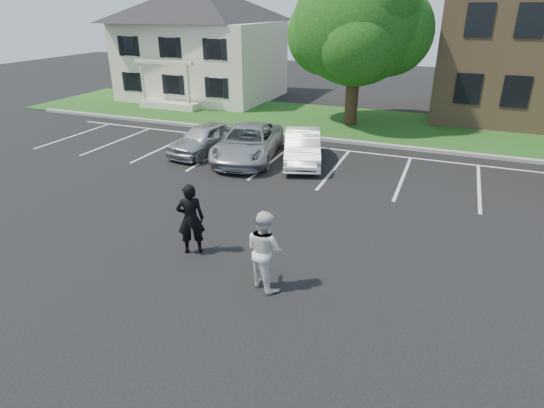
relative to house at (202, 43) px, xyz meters
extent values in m
plane|color=black|center=(13.00, -19.97, -3.83)|extent=(90.00, 90.00, 0.00)
cube|color=gray|center=(13.00, -7.97, -3.75)|extent=(40.00, 0.30, 0.15)
cube|color=#22471A|center=(13.00, -3.97, -3.79)|extent=(44.00, 8.00, 0.08)
cube|color=silver|center=(-1.00, -11.97, -3.82)|extent=(0.12, 5.20, 0.01)
cube|color=silver|center=(1.80, -11.97, -3.82)|extent=(0.12, 5.20, 0.01)
cube|color=silver|center=(4.60, -11.97, -3.82)|extent=(0.12, 5.20, 0.01)
cube|color=silver|center=(7.40, -11.97, -3.82)|extent=(0.12, 5.20, 0.01)
cube|color=silver|center=(10.20, -11.97, -3.82)|extent=(0.12, 5.20, 0.01)
cube|color=silver|center=(13.00, -11.97, -3.82)|extent=(0.12, 5.20, 0.01)
cube|color=silver|center=(15.80, -11.97, -3.82)|extent=(0.12, 5.20, 0.01)
cube|color=silver|center=(18.60, -11.97, -3.82)|extent=(0.12, 5.20, 0.01)
cube|color=silver|center=(14.40, -9.27, -3.82)|extent=(34.00, 0.12, 0.01)
cube|color=beige|center=(0.00, 0.03, -1.23)|extent=(10.00, 8.00, 5.20)
pyramid|color=black|center=(0.00, 0.03, 2.57)|extent=(10.30, 8.24, 2.40)
cube|color=beige|center=(0.00, -4.27, -3.58)|extent=(4.00, 1.60, 0.50)
cylinder|color=beige|center=(-1.70, -4.87, -2.48)|extent=(0.18, 0.18, 2.70)
cylinder|color=beige|center=(1.70, -4.87, -2.48)|extent=(0.18, 0.18, 2.70)
cube|color=beige|center=(0.00, -4.87, -0.83)|extent=(4.20, 0.25, 0.20)
cube|color=black|center=(0.00, -3.99, -2.33)|extent=(0.90, 0.06, 1.20)
cube|color=black|center=(0.00, -3.99, -0.03)|extent=(0.90, 0.06, 1.20)
cube|color=black|center=(-0.65, -3.99, -2.33)|extent=(0.32, 0.05, 1.25)
cube|color=black|center=(0.65, -3.99, -2.33)|extent=(0.32, 0.05, 1.25)
cube|color=black|center=(17.80, -3.00, -1.63)|extent=(1.30, 0.06, 1.60)
cube|color=black|center=(17.80, -3.00, 1.77)|extent=(1.30, 0.06, 1.60)
cube|color=black|center=(20.10, -3.00, -1.63)|extent=(1.30, 0.06, 1.60)
cube|color=black|center=(20.10, -3.00, 1.77)|extent=(1.30, 0.06, 1.60)
cylinder|color=black|center=(11.90, -4.36, -2.23)|extent=(0.70, 0.70, 3.20)
sphere|color=#0D440E|center=(11.90, -4.36, 1.67)|extent=(6.60, 6.60, 6.60)
sphere|color=#0D440E|center=(13.50, -3.66, 1.17)|extent=(4.60, 4.60, 4.60)
sphere|color=#0D440E|center=(10.20, -3.96, 0.97)|extent=(4.40, 4.40, 4.40)
sphere|color=#0D440E|center=(12.30, -5.86, 0.77)|extent=(4.00, 4.00, 4.00)
sphere|color=#0D440E|center=(11.30, -2.76, 1.97)|extent=(4.20, 4.20, 4.20)
sphere|color=#0D440E|center=(13.10, -5.26, 2.57)|extent=(3.80, 3.80, 3.80)
imported|color=black|center=(11.13, -20.22, -2.82)|extent=(0.88, 0.78, 2.02)
imported|color=silver|center=(13.62, -21.00, -2.83)|extent=(1.20, 1.11, 1.99)
imported|color=#B8B9BD|center=(6.87, -12.07, -3.15)|extent=(2.16, 4.19, 1.36)
imported|color=#A5A7AC|center=(9.07, -12.06, -3.10)|extent=(3.39, 5.63, 1.46)
imported|color=white|center=(11.48, -11.70, -3.13)|extent=(2.74, 4.48, 1.39)
camera|label=1|loc=(17.30, -29.64, 2.49)|focal=30.00mm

